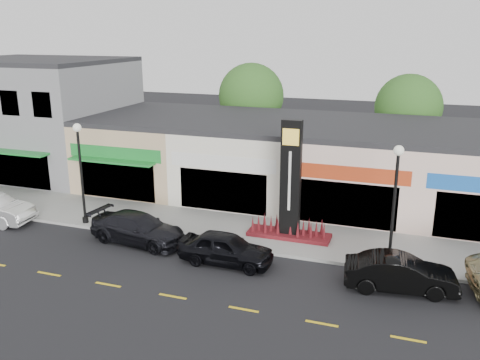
{
  "coord_description": "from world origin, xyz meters",
  "views": [
    {
      "loc": [
        8.49,
        -19.28,
        10.22
      ],
      "look_at": [
        0.43,
        4.0,
        2.96
      ],
      "focal_mm": 38.0,
      "sensor_mm": 36.0,
      "label": 1
    }
  ],
  "objects_px": {
    "car_dark_sedan": "(138,228)",
    "car_black_conv": "(400,273)",
    "lamp_east_near": "(395,194)",
    "car_black_sedan": "(226,248)",
    "lamp_west_near": "(80,164)",
    "pylon_sign": "(290,197)"
  },
  "relations": [
    {
      "from": "pylon_sign",
      "to": "lamp_west_near",
      "type": "bearing_deg",
      "value": -171.23
    },
    {
      "from": "car_black_sedan",
      "to": "car_black_conv",
      "type": "relative_size",
      "value": 0.97
    },
    {
      "from": "lamp_east_near",
      "to": "lamp_west_near",
      "type": "bearing_deg",
      "value": 180.0
    },
    {
      "from": "car_dark_sedan",
      "to": "car_black_conv",
      "type": "bearing_deg",
      "value": -86.77
    },
    {
      "from": "pylon_sign",
      "to": "car_black_sedan",
      "type": "xyz_separation_m",
      "value": [
        -2.04,
        -3.66,
        -1.54
      ]
    },
    {
      "from": "lamp_west_near",
      "to": "pylon_sign",
      "type": "distance_m",
      "value": 11.19
    },
    {
      "from": "lamp_east_near",
      "to": "car_dark_sedan",
      "type": "relative_size",
      "value": 1.08
    },
    {
      "from": "car_black_sedan",
      "to": "car_black_conv",
      "type": "xyz_separation_m",
      "value": [
        7.58,
        0.01,
        0.0
      ]
    },
    {
      "from": "lamp_east_near",
      "to": "car_black_sedan",
      "type": "bearing_deg",
      "value": -164.43
    },
    {
      "from": "pylon_sign",
      "to": "car_black_conv",
      "type": "bearing_deg",
      "value": -33.4
    },
    {
      "from": "car_dark_sedan",
      "to": "car_black_sedan",
      "type": "height_order",
      "value": "same"
    },
    {
      "from": "lamp_west_near",
      "to": "car_black_sedan",
      "type": "bearing_deg",
      "value": -12.36
    },
    {
      "from": "car_dark_sedan",
      "to": "car_black_sedan",
      "type": "xyz_separation_m",
      "value": [
        5.01,
        -0.84,
        -0.0
      ]
    },
    {
      "from": "pylon_sign",
      "to": "car_black_sedan",
      "type": "distance_m",
      "value": 4.46
    },
    {
      "from": "lamp_west_near",
      "to": "pylon_sign",
      "type": "relative_size",
      "value": 0.91
    },
    {
      "from": "lamp_east_near",
      "to": "car_black_sedan",
      "type": "relative_size",
      "value": 1.26
    },
    {
      "from": "lamp_east_near",
      "to": "car_dark_sedan",
      "type": "height_order",
      "value": "lamp_east_near"
    },
    {
      "from": "lamp_west_near",
      "to": "car_black_sedan",
      "type": "relative_size",
      "value": 1.26
    },
    {
      "from": "car_black_sedan",
      "to": "lamp_west_near",
      "type": "bearing_deg",
      "value": 78.64
    },
    {
      "from": "car_black_sedan",
      "to": "car_black_conv",
      "type": "bearing_deg",
      "value": -88.95
    },
    {
      "from": "lamp_east_near",
      "to": "pylon_sign",
      "type": "relative_size",
      "value": 0.91
    },
    {
      "from": "pylon_sign",
      "to": "car_black_conv",
      "type": "height_order",
      "value": "pylon_sign"
    }
  ]
}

